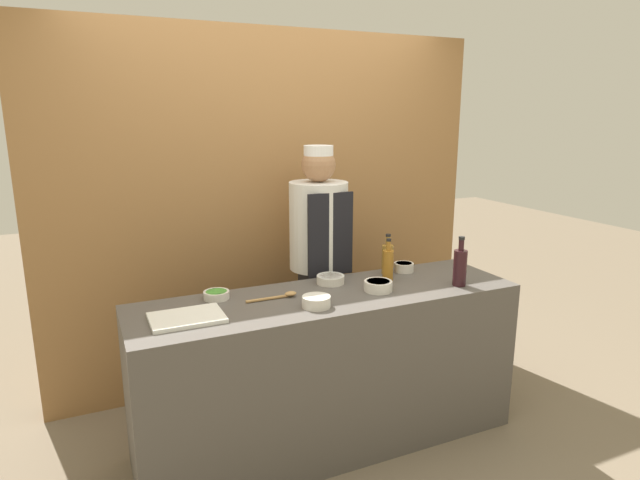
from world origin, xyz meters
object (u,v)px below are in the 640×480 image
Objects in this scene: bottle_amber at (388,265)px; chef_center at (319,266)px; bottle_wine at (460,267)px; sauce_bowl_green at (216,295)px; sauce_bowl_orange at (404,267)px; sauce_bowl_yellow at (378,285)px; bottle_vinegar at (388,258)px; cutting_board at (187,318)px; sauce_bowl_white at (316,301)px; wooden_spoon at (280,296)px; sauce_bowl_brown at (331,279)px.

bottle_amber is 0.51m from chef_center.
bottle_wine reaches higher than bottle_amber.
sauce_bowl_orange is (1.19, 0.01, 0.01)m from sauce_bowl_green.
chef_center is (-0.44, 0.31, -0.03)m from sauce_bowl_orange.
bottle_vinegar is (0.22, 0.26, 0.07)m from sauce_bowl_yellow.
sauce_bowl_orange is 0.07× the size of chef_center.
cutting_board is at bearing -168.78° from bottle_vinegar.
bottle_vinegar is at bearing -43.56° from chef_center.
sauce_bowl_white reaches higher than cutting_board.
bottle_vinegar is 0.89× the size of wooden_spoon.
sauce_bowl_brown is 0.41m from bottle_vinegar.
sauce_bowl_yellow is 1.29× the size of sauce_bowl_orange.
sauce_bowl_yellow is (0.85, -0.24, 0.01)m from sauce_bowl_green.
wooden_spoon is (-0.54, 0.11, -0.02)m from sauce_bowl_yellow.
chef_center reaches higher than wooden_spoon.
sauce_bowl_brown is 0.65× the size of bottle_vinegar.
sauce_bowl_green is 1.37m from bottle_wine.
sauce_bowl_brown is 0.35m from bottle_amber.
sauce_bowl_green is 0.08× the size of chef_center.
sauce_bowl_yellow is at bearing -129.86° from bottle_vinegar.
bottle_vinegar is 0.97× the size of bottle_amber.
sauce_bowl_green is 0.67m from sauce_bowl_brown.
bottle_wine reaches higher than sauce_bowl_green.
cutting_board is 1.35× the size of bottle_amber.
sauce_bowl_yellow is 0.43m from sauce_bowl_white.
sauce_bowl_yellow is 1.08× the size of sauce_bowl_white.
sauce_bowl_white reaches higher than sauce_bowl_green.
sauce_bowl_white is 0.60m from bottle_amber.
sauce_bowl_green is at bearing 165.17° from bottle_wine.
sauce_bowl_yellow is at bearing -137.30° from bottle_amber.
cutting_board is (-1.05, 0.01, -0.02)m from sauce_bowl_yellow.
sauce_bowl_green is at bearing -156.36° from chef_center.
chef_center is (-0.32, 0.31, -0.09)m from bottle_vinegar.
sauce_bowl_white is at bearing 178.80° from bottle_wine.
sauce_bowl_brown is 0.57× the size of wooden_spoon.
bottle_wine reaches higher than sauce_bowl_brown.
chef_center reaches higher than sauce_bowl_white.
sauce_bowl_green is at bearing 178.97° from sauce_bowl_brown.
chef_center is (0.44, 0.46, -0.01)m from wooden_spoon.
sauce_bowl_green is at bearing 173.54° from bottle_amber.
bottle_wine is (0.47, -0.11, 0.08)m from sauce_bowl_yellow.
sauce_bowl_green is 0.89m from sauce_bowl_yellow.
sauce_bowl_brown is 0.38m from wooden_spoon.
wooden_spoon is at bearing -178.26° from bottle_amber.
bottle_vinegar is (-0.25, 0.37, -0.01)m from bottle_wine.
chef_center is at bearing 64.72° from sauce_bowl_white.
bottle_vinegar is (1.07, 0.02, 0.07)m from sauce_bowl_green.
bottle_vinegar is at bearing 28.90° from sauce_bowl_white.
sauce_bowl_orange is 0.40m from bottle_wine.
sauce_bowl_brown is 0.90m from cutting_board.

